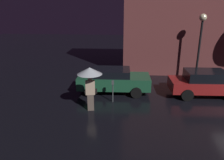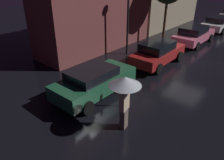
{
  "view_description": "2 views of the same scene",
  "coord_description": "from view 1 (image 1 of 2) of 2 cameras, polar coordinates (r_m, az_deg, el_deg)",
  "views": [
    {
      "loc": [
        -6.4,
        -10.7,
        4.82
      ],
      "look_at": [
        -7.17,
        0.18,
        1.18
      ],
      "focal_mm": 35.0,
      "sensor_mm": 36.0,
      "label": 1
    },
    {
      "loc": [
        -13.41,
        -5.11,
        5.5
      ],
      "look_at": [
        -7.27,
        0.34,
        1.25
      ],
      "focal_mm": 35.0,
      "sensor_mm": 36.0,
      "label": 2
    }
  ],
  "objects": [
    {
      "name": "parking_meter",
      "position": [
        11.48,
        0.2,
        -2.32
      ],
      "size": [
        0.12,
        0.1,
        1.2
      ],
      "color": "#4C5154",
      "rests_on": "ground"
    },
    {
      "name": "pedestrian_with_umbrella",
      "position": [
        10.29,
        -5.82,
        1.06
      ],
      "size": [
        1.18,
        1.18,
        2.17
      ],
      "rotation": [
        0.0,
        0.0,
        3.33
      ],
      "color": "#66564C",
      "rests_on": "ground"
    },
    {
      "name": "building_facade_left",
      "position": [
        17.74,
        18.83,
        15.19
      ],
      "size": [
        9.23,
        3.0,
        8.19
      ],
      "color": "brown",
      "rests_on": "ground"
    },
    {
      "name": "parked_car_green",
      "position": [
        12.91,
        0.37,
        0.08
      ],
      "size": [
        4.23,
        1.98,
        1.41
      ],
      "rotation": [
        0.0,
        0.0,
        0.02
      ],
      "color": "#1E5638",
      "rests_on": "ground"
    },
    {
      "name": "street_lamp_near",
      "position": [
        15.37,
        22.23,
        11.27
      ],
      "size": [
        0.47,
        0.47,
        4.45
      ],
      "color": "black",
      "rests_on": "ground"
    },
    {
      "name": "parked_car_red",
      "position": [
        13.45,
        23.59,
        -0.68
      ],
      "size": [
        4.25,
        1.89,
        1.46
      ],
      "rotation": [
        0.0,
        0.0,
        0.03
      ],
      "color": "maroon",
      "rests_on": "ground"
    }
  ]
}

